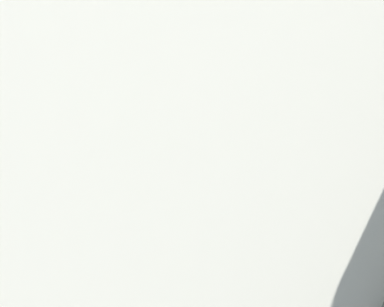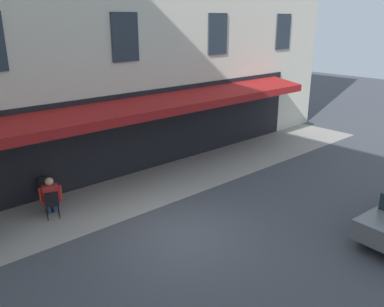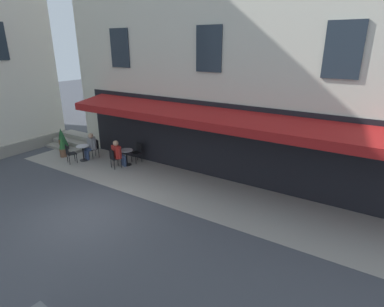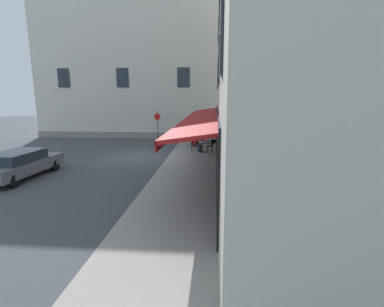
# 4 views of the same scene
# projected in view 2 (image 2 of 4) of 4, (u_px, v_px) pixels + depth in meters

# --- Properties ---
(ground_plane) EXTENTS (70.00, 70.00, 0.00)m
(ground_plane) POSITION_uv_depth(u_px,v_px,m) (180.00, 235.00, 11.39)
(ground_plane) COLOR #42444C
(sidewalk_cafe_terrace) EXTENTS (20.50, 3.20, 0.01)m
(sidewalk_cafe_terrace) POSITION_uv_depth(u_px,v_px,m) (188.00, 174.00, 15.84)
(sidewalk_cafe_terrace) COLOR gray
(sidewalk_cafe_terrace) RESTS_ON ground_plane
(cafe_table_near_entrance) EXTENTS (0.60, 0.60, 0.75)m
(cafe_table_near_entrance) POSITION_uv_depth(u_px,v_px,m) (50.00, 196.00, 12.73)
(cafe_table_near_entrance) COLOR black
(cafe_table_near_entrance) RESTS_ON ground_plane
(cafe_chair_black_facing_street) EXTENTS (0.50, 0.50, 0.91)m
(cafe_chair_black_facing_street) POSITION_uv_depth(u_px,v_px,m) (52.00, 202.00, 12.16)
(cafe_chair_black_facing_street) COLOR black
(cafe_chair_black_facing_street) RESTS_ON ground_plane
(cafe_chair_black_under_awning) EXTENTS (0.48, 0.48, 0.91)m
(cafe_chair_black_under_awning) POSITION_uv_depth(u_px,v_px,m) (46.00, 187.00, 13.23)
(cafe_chair_black_under_awning) COLOR black
(cafe_chair_black_under_awning) RESTS_ON ground_plane
(seated_companion_in_red) EXTENTS (0.63, 0.61, 1.30)m
(seated_companion_in_red) POSITION_uv_depth(u_px,v_px,m) (51.00, 195.00, 12.30)
(seated_companion_in_red) COLOR navy
(seated_companion_in_red) RESTS_ON ground_plane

